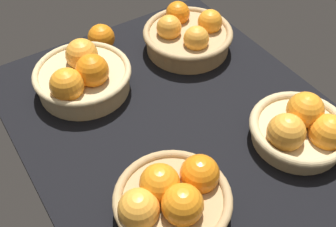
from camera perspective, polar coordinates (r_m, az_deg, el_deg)
name	(u,v)px	position (r cm, az deg, el deg)	size (l,w,h in cm)	color
market_tray	(176,120)	(101.87, 1.05, -0.94)	(84.00, 72.00, 3.00)	black
basket_far_left	(188,35)	(118.48, 2.73, 10.69)	(25.13, 25.13, 10.94)	tan
basket_far_right	(301,129)	(96.96, 17.84, -2.01)	(22.49, 22.49, 11.47)	tan
basket_near_left	(82,76)	(106.29, -11.66, 5.06)	(24.66, 24.66, 12.36)	tan
basket_near_right	(172,199)	(81.35, 0.52, -11.60)	(23.21, 23.21, 10.90)	tan
loose_orange_front_gap	(101,38)	(119.98, -9.15, 10.25)	(7.61, 7.61, 7.61)	orange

